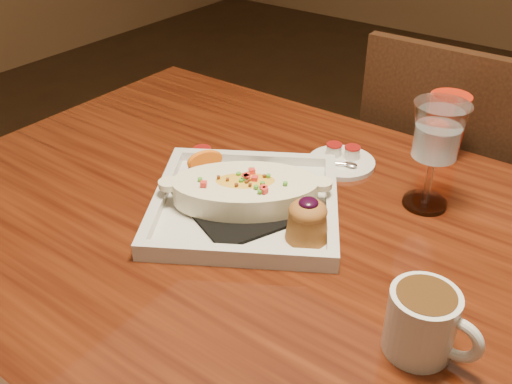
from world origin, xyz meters
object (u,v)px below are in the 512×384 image
Objects in this scene: chair_far at (447,201)px; coffee_mug at (424,321)px; table at (321,298)px; saucer at (341,160)px; plate at (249,197)px; goblet at (437,137)px; red_tumbler at (446,127)px.

coffee_mug is (0.19, -0.73, 0.29)m from chair_far.
saucer reaches higher than table.
plate is 0.24m from saucer.
goblet is (0.23, 0.20, 0.10)m from plate.
red_tumbler reaches higher than plate.
goblet reaches higher than red_tumbler.
table is 0.30m from saucer.
table is at bearing -93.92° from red_tumbler.
chair_far is 7.20× the size of red_tumbler.
red_tumbler is at bearing 96.81° from chair_far.
plate is at bearing 162.73° from coffee_mug.
chair_far is 7.70× the size of coffee_mug.
plate is at bearing -100.60° from saucer.
chair_far is 0.47m from saucer.
coffee_mug is 0.64× the size of goblet.
saucer is (0.04, 0.23, -0.02)m from plate.
table is at bearing 154.06° from coffee_mug.
saucer is at bearing 114.66° from table.
chair_far is 0.56m from goblet.
coffee_mug is 0.47m from saucer.
chair_far is at bearing 90.00° from table.
saucer is at bearing 72.87° from chair_far.
saucer is (-0.31, 0.35, -0.04)m from coffee_mug.
chair_far is 0.38m from red_tumbler.
plate is at bearing -139.58° from goblet.
red_tumbler is (0.03, 0.40, 0.16)m from table.
table is at bearing -108.37° from goblet.
chair_far is 7.19× the size of saucer.
coffee_mug is (0.19, -0.10, 0.15)m from table.
coffee_mug is at bearing -68.69° from goblet.
goblet is at bearing 99.79° from chair_far.
chair_far reaches higher than plate.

